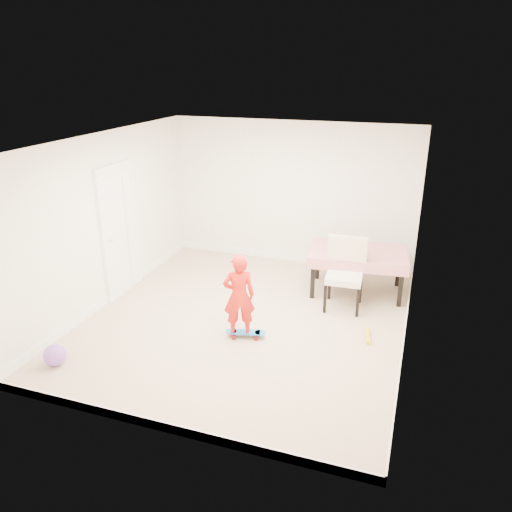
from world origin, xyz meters
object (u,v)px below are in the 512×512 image
(dining_chair, at_px, (344,275))
(balloon, at_px, (55,355))
(dining_table, at_px, (357,271))
(skateboard, at_px, (246,334))
(child, at_px, (239,298))

(dining_chair, distance_m, balloon, 4.17)
(dining_table, distance_m, skateboard, 2.33)
(skateboard, bearing_deg, dining_chair, 36.02)
(dining_chair, bearing_deg, balloon, -142.00)
(dining_table, height_order, child, child)
(dining_table, relative_size, balloon, 5.48)
(dining_chair, distance_m, skateboard, 1.80)
(dining_table, distance_m, balloon, 4.67)
(dining_chair, xyz_separation_m, balloon, (-3.13, -2.72, -0.40))
(dining_table, height_order, dining_chair, dining_chair)
(dining_table, xyz_separation_m, balloon, (-3.23, -3.36, -0.22))
(skateboard, distance_m, balloon, 2.46)
(dining_chair, relative_size, balloon, 3.87)
(dining_table, bearing_deg, dining_chair, -105.85)
(dining_chair, bearing_deg, skateboard, -133.15)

